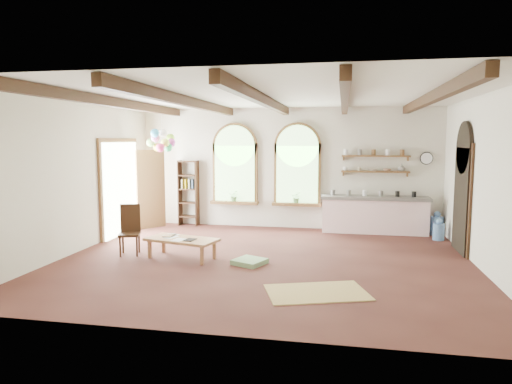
% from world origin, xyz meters
% --- Properties ---
extents(floor, '(8.00, 8.00, 0.00)m').
position_xyz_m(floor, '(0.00, 0.00, 0.00)').
color(floor, '#4F2820').
rests_on(floor, ground).
extents(ceiling_beams, '(6.20, 6.80, 0.18)m').
position_xyz_m(ceiling_beams, '(0.00, 0.00, 3.10)').
color(ceiling_beams, '#32210F').
rests_on(ceiling_beams, ceiling).
extents(window_left, '(1.30, 0.28, 2.20)m').
position_xyz_m(window_left, '(-1.40, 3.43, 1.63)').
color(window_left, brown).
rests_on(window_left, floor).
extents(window_right, '(1.30, 0.28, 2.20)m').
position_xyz_m(window_right, '(0.30, 3.43, 1.63)').
color(window_right, brown).
rests_on(window_right, floor).
extents(left_doorway, '(0.10, 1.90, 2.50)m').
position_xyz_m(left_doorway, '(-3.95, 1.80, 1.15)').
color(left_doorway, brown).
rests_on(left_doorway, floor).
extents(right_doorway, '(0.10, 1.30, 2.40)m').
position_xyz_m(right_doorway, '(3.95, 1.50, 1.10)').
color(right_doorway, black).
rests_on(right_doorway, floor).
extents(kitchen_counter, '(2.68, 0.62, 0.94)m').
position_xyz_m(kitchen_counter, '(2.30, 3.20, 0.48)').
color(kitchen_counter, white).
rests_on(kitchen_counter, floor).
extents(wall_shelf_lower, '(1.70, 0.24, 0.04)m').
position_xyz_m(wall_shelf_lower, '(2.30, 3.38, 1.55)').
color(wall_shelf_lower, brown).
rests_on(wall_shelf_lower, wall_back).
extents(wall_shelf_upper, '(1.70, 0.24, 0.04)m').
position_xyz_m(wall_shelf_upper, '(2.30, 3.38, 1.95)').
color(wall_shelf_upper, brown).
rests_on(wall_shelf_upper, wall_back).
extents(wall_clock, '(0.32, 0.04, 0.32)m').
position_xyz_m(wall_clock, '(3.55, 3.45, 1.90)').
color(wall_clock, black).
rests_on(wall_clock, wall_back).
extents(bookshelf, '(0.53, 0.32, 1.80)m').
position_xyz_m(bookshelf, '(-2.70, 3.32, 0.90)').
color(bookshelf, '#32210F').
rests_on(bookshelf, floor).
extents(coffee_table, '(1.55, 0.99, 0.41)m').
position_xyz_m(coffee_table, '(-1.64, -0.14, 0.36)').
color(coffee_table, '#AC824F').
rests_on(coffee_table, floor).
extents(side_chair, '(0.51, 0.51, 1.03)m').
position_xyz_m(side_chair, '(-2.81, -0.04, 0.30)').
color(side_chair, '#32210F').
rests_on(side_chair, floor).
extents(floor_mat, '(1.76, 1.39, 0.02)m').
position_xyz_m(floor_mat, '(1.13, -1.72, 0.01)').
color(floor_mat, tan).
rests_on(floor_mat, floor).
extents(floor_cushion, '(0.71, 0.71, 0.09)m').
position_xyz_m(floor_cushion, '(-0.23, -0.30, 0.05)').
color(floor_cushion, '#769F6D').
rests_on(floor_cushion, floor).
extents(water_jug_a, '(0.27, 0.27, 0.51)m').
position_xyz_m(water_jug_a, '(3.75, 2.61, 0.22)').
color(water_jug_a, '#5581B7').
rests_on(water_jug_a, floor).
extents(water_jug_b, '(0.31, 0.31, 0.60)m').
position_xyz_m(water_jug_b, '(3.82, 3.20, 0.26)').
color(water_jug_b, '#5581B7').
rests_on(water_jug_b, floor).
extents(balloon_cluster, '(0.73, 0.80, 1.14)m').
position_xyz_m(balloon_cluster, '(-3.03, 2.30, 2.33)').
color(balloon_cluster, white).
rests_on(balloon_cluster, floor).
extents(table_book, '(0.19, 0.27, 0.02)m').
position_xyz_m(table_book, '(-2.06, -0.01, 0.42)').
color(table_book, olive).
rests_on(table_book, coffee_table).
extents(tablet, '(0.22, 0.29, 0.01)m').
position_xyz_m(tablet, '(-1.43, -0.26, 0.41)').
color(tablet, black).
rests_on(tablet, coffee_table).
extents(potted_plant_left, '(0.27, 0.23, 0.30)m').
position_xyz_m(potted_plant_left, '(-1.40, 3.32, 0.85)').
color(potted_plant_left, '#598C4C').
rests_on(potted_plant_left, window_left).
extents(potted_plant_right, '(0.27, 0.23, 0.30)m').
position_xyz_m(potted_plant_right, '(0.30, 3.32, 0.85)').
color(potted_plant_right, '#598C4C').
rests_on(potted_plant_right, window_right).
extents(shelf_cup_a, '(0.12, 0.10, 0.10)m').
position_xyz_m(shelf_cup_a, '(1.55, 3.38, 1.62)').
color(shelf_cup_a, white).
rests_on(shelf_cup_a, wall_shelf_lower).
extents(shelf_cup_b, '(0.10, 0.10, 0.09)m').
position_xyz_m(shelf_cup_b, '(1.90, 3.38, 1.62)').
color(shelf_cup_b, beige).
rests_on(shelf_cup_b, wall_shelf_lower).
extents(shelf_bowl_a, '(0.22, 0.22, 0.05)m').
position_xyz_m(shelf_bowl_a, '(2.25, 3.38, 1.60)').
color(shelf_bowl_a, beige).
rests_on(shelf_bowl_a, wall_shelf_lower).
extents(shelf_bowl_b, '(0.20, 0.20, 0.06)m').
position_xyz_m(shelf_bowl_b, '(2.60, 3.38, 1.60)').
color(shelf_bowl_b, '#8C664C').
rests_on(shelf_bowl_b, wall_shelf_lower).
extents(shelf_vase, '(0.18, 0.18, 0.19)m').
position_xyz_m(shelf_vase, '(2.95, 3.38, 1.67)').
color(shelf_vase, slate).
rests_on(shelf_vase, wall_shelf_lower).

